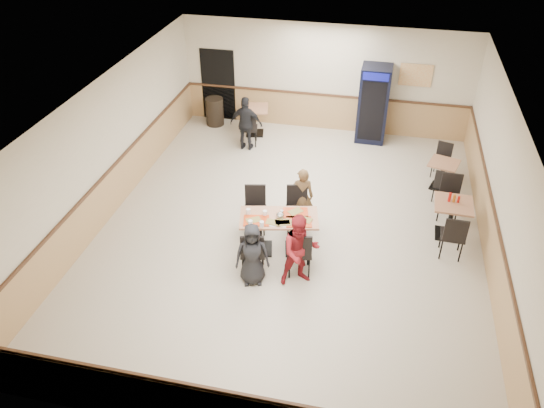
% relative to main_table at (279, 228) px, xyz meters
% --- Properties ---
extents(ground, '(10.00, 10.00, 0.00)m').
position_rel_main_table_xyz_m(ground, '(0.10, 0.76, -0.55)').
color(ground, beige).
rests_on(ground, ground).
extents(room_shell, '(10.00, 10.00, 10.00)m').
position_rel_main_table_xyz_m(room_shell, '(1.87, 3.31, 0.03)').
color(room_shell, silver).
rests_on(room_shell, ground).
extents(main_table, '(1.66, 1.07, 0.82)m').
position_rel_main_table_xyz_m(main_table, '(0.00, 0.00, 0.00)').
color(main_table, black).
rests_on(main_table, ground).
extents(main_chairs, '(1.70, 2.04, 1.04)m').
position_rel_main_table_xyz_m(main_chairs, '(-0.05, -0.01, -0.03)').
color(main_chairs, black).
rests_on(main_chairs, ground).
extents(diner_woman_left, '(0.72, 0.56, 1.29)m').
position_rel_main_table_xyz_m(diner_woman_left, '(-0.29, -1.01, 0.10)').
color(diner_woman_left, black).
rests_on(diner_woman_left, ground).
extents(diner_woman_right, '(0.89, 0.81, 1.48)m').
position_rel_main_table_xyz_m(diner_woman_right, '(0.57, -0.83, 0.20)').
color(diner_woman_right, maroon).
rests_on(diner_woman_right, ground).
extents(diner_man_opposite, '(0.55, 0.41, 1.36)m').
position_rel_main_table_xyz_m(diner_man_opposite, '(0.29, 1.01, 0.13)').
color(diner_man_opposite, brown).
rests_on(diner_man_opposite, ground).
extents(lone_diner, '(0.88, 0.38, 1.48)m').
position_rel_main_table_xyz_m(lone_diner, '(-1.73, 4.05, 0.19)').
color(lone_diner, black).
rests_on(lone_diner, ground).
extents(tabletop_clutter, '(1.37, 0.87, 0.12)m').
position_rel_main_table_xyz_m(tabletop_clutter, '(0.02, -0.07, 0.30)').
color(tabletop_clutter, '#C2340C').
rests_on(tabletop_clutter, main_table).
extents(side_table_near, '(0.79, 0.79, 0.82)m').
position_rel_main_table_xyz_m(side_table_near, '(3.38, 1.24, -0.00)').
color(side_table_near, black).
rests_on(side_table_near, ground).
extents(side_table_near_chair_south, '(0.50, 0.50, 1.04)m').
position_rel_main_table_xyz_m(side_table_near_chair_south, '(3.38, 0.59, -0.03)').
color(side_table_near_chair_south, black).
rests_on(side_table_near_chair_south, ground).
extents(side_table_near_chair_north, '(0.50, 0.50, 1.04)m').
position_rel_main_table_xyz_m(side_table_near_chair_north, '(3.38, 1.90, -0.03)').
color(side_table_near_chair_north, black).
rests_on(side_table_near_chair_north, ground).
extents(side_table_far, '(0.81, 0.81, 0.69)m').
position_rel_main_table_xyz_m(side_table_far, '(3.30, 3.14, -0.08)').
color(side_table_far, black).
rests_on(side_table_far, ground).
extents(side_table_far_chair_south, '(0.51, 0.51, 0.88)m').
position_rel_main_table_xyz_m(side_table_far_chair_south, '(3.30, 2.58, -0.11)').
color(side_table_far_chair_south, black).
rests_on(side_table_far_chair_south, ground).
extents(side_table_far_chair_north, '(0.51, 0.51, 0.88)m').
position_rel_main_table_xyz_m(side_table_far_chair_north, '(3.30, 3.69, -0.11)').
color(side_table_far_chair_north, black).
rests_on(side_table_far_chair_north, ground).
extents(condiment_caddy, '(0.23, 0.06, 0.20)m').
position_rel_main_table_xyz_m(condiment_caddy, '(3.35, 1.29, 0.36)').
color(condiment_caddy, '#AF130C').
rests_on(condiment_caddy, side_table_near).
extents(back_table, '(0.88, 0.88, 0.80)m').
position_rel_main_table_xyz_m(back_table, '(-1.73, 4.96, -0.01)').
color(back_table, black).
rests_on(back_table, ground).
extents(back_table_chair_lone, '(0.55, 0.55, 1.01)m').
position_rel_main_table_xyz_m(back_table_chair_lone, '(-1.73, 4.32, -0.04)').
color(back_table_chair_lone, black).
rests_on(back_table_chair_lone, ground).
extents(pepsi_cooler, '(0.80, 0.81, 2.09)m').
position_rel_main_table_xyz_m(pepsi_cooler, '(1.49, 5.35, 0.50)').
color(pepsi_cooler, black).
rests_on(pepsi_cooler, ground).
extents(trash_bin, '(0.51, 0.51, 0.81)m').
position_rel_main_table_xyz_m(trash_bin, '(-3.02, 5.31, -0.14)').
color(trash_bin, black).
rests_on(trash_bin, ground).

